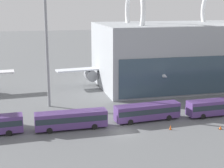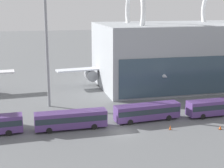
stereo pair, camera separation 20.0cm
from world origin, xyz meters
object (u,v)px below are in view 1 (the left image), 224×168
(shuttle_bus_1, at_px, (71,119))
(shuttle_bus_3, at_px, (218,106))
(floodlight_mast, at_px, (46,29))
(traffic_cone_0, at_px, (170,127))
(airliner_at_gate_far, at_px, (130,63))
(shuttle_bus_2, at_px, (147,111))
(traffic_cone_1, at_px, (220,128))

(shuttle_bus_1, relative_size, shuttle_bus_3, 0.99)
(shuttle_bus_1, bearing_deg, floodlight_mast, 100.37)
(traffic_cone_0, bearing_deg, shuttle_bus_3, 23.15)
(airliner_at_gate_far, height_order, shuttle_bus_2, airliner_at_gate_far)
(shuttle_bus_2, bearing_deg, traffic_cone_1, -38.51)
(shuttle_bus_2, relative_size, floodlight_mast, 0.46)
(shuttle_bus_3, xyz_separation_m, traffic_cone_0, (-11.43, -4.89, -1.40))
(shuttle_bus_3, xyz_separation_m, traffic_cone_1, (-3.27, -6.67, -1.51))
(shuttle_bus_1, bearing_deg, traffic_cone_0, -15.25)
(floodlight_mast, relative_size, traffic_cone_1, 43.91)
(airliner_at_gate_far, distance_m, shuttle_bus_2, 31.77)
(airliner_at_gate_far, distance_m, shuttle_bus_3, 32.41)
(shuttle_bus_1, height_order, shuttle_bus_3, same)
(airliner_at_gate_far, bearing_deg, floodlight_mast, 121.84)
(shuttle_bus_2, distance_m, floodlight_mast, 25.02)
(shuttle_bus_2, distance_m, traffic_cone_1, 12.60)
(floodlight_mast, xyz_separation_m, traffic_cone_0, (18.56, -18.18, -15.20))
(floodlight_mast, height_order, traffic_cone_0, floodlight_mast)
(shuttle_bus_1, height_order, traffic_cone_1, shuttle_bus_1)
(shuttle_bus_1, xyz_separation_m, shuttle_bus_3, (27.30, 0.71, 0.00))
(airliner_at_gate_far, relative_size, floodlight_mast, 1.56)
(airliner_at_gate_far, xyz_separation_m, shuttle_bus_2, (-6.03, -31.03, -3.20))
(shuttle_bus_3, bearing_deg, shuttle_bus_2, 176.25)
(shuttle_bus_3, xyz_separation_m, floodlight_mast, (-29.99, 13.30, 13.80))
(shuttle_bus_3, bearing_deg, floodlight_mast, 153.66)
(shuttle_bus_3, bearing_deg, shuttle_bus_1, 179.05)
(shuttle_bus_1, height_order, shuttle_bus_2, same)
(traffic_cone_0, height_order, traffic_cone_1, traffic_cone_0)
(airliner_at_gate_far, distance_m, traffic_cone_0, 36.72)
(shuttle_bus_1, bearing_deg, shuttle_bus_3, 0.99)
(floodlight_mast, relative_size, traffic_cone_0, 32.31)
(airliner_at_gate_far, xyz_separation_m, traffic_cone_1, (4.35, -38.01, -4.71))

